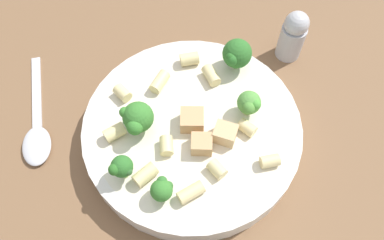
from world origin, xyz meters
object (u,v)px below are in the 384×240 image
(broccoli_floret_2, at_px, (122,168))
(chicken_chunk_2, at_px, (225,134))
(rigatoni_4, at_px, (189,59))
(pasta_bowl, at_px, (192,129))
(broccoli_floret_0, at_px, (137,118))
(pepper_shaker, at_px, (293,35))
(rigatoni_8, at_px, (145,175))
(rigatoni_10, at_px, (115,132))
(rigatoni_1, at_px, (217,169))
(broccoli_floret_4, at_px, (162,189))
(rigatoni_7, at_px, (166,146))
(rigatoni_5, at_px, (191,192))
(rigatoni_3, at_px, (160,82))
(broccoli_floret_3, at_px, (236,54))
(rigatoni_6, at_px, (270,161))
(spoon, at_px, (37,130))
(broccoli_floret_1, at_px, (249,104))
(rigatoni_9, at_px, (211,75))
(chicken_chunk_1, at_px, (192,119))
(chicken_chunk_0, at_px, (202,144))
(rigatoni_2, at_px, (123,93))

(broccoli_floret_2, relative_size, chicken_chunk_2, 1.35)
(rigatoni_4, bearing_deg, pasta_bowl, 141.34)
(broccoli_floret_0, relative_size, pepper_shaker, 0.55)
(rigatoni_8, distance_m, rigatoni_10, 0.07)
(rigatoni_1, xyz_separation_m, rigatoni_4, (0.14, -0.08, 0.00))
(broccoli_floret_4, bearing_deg, rigatoni_4, -49.54)
(rigatoni_7, bearing_deg, rigatoni_5, 166.15)
(broccoli_floret_2, distance_m, rigatoni_3, 0.13)
(broccoli_floret_3, relative_size, broccoli_floret_4, 1.52)
(broccoli_floret_2, height_order, rigatoni_6, broccoli_floret_2)
(rigatoni_6, xyz_separation_m, spoon, (0.23, 0.18, -0.04))
(broccoli_floret_1, relative_size, rigatoni_10, 1.46)
(rigatoni_1, xyz_separation_m, rigatoni_5, (-0.00, 0.04, -0.00))
(rigatoni_4, relative_size, rigatoni_9, 0.87)
(broccoli_floret_3, distance_m, chicken_chunk_1, 0.10)
(chicken_chunk_0, bearing_deg, rigatoni_9, -48.59)
(rigatoni_1, distance_m, rigatoni_5, 0.04)
(broccoli_floret_0, bearing_deg, rigatoni_10, 67.58)
(broccoli_floret_3, relative_size, chicken_chunk_1, 1.62)
(rigatoni_6, xyz_separation_m, chicken_chunk_2, (0.06, 0.02, 0.00))
(rigatoni_4, xyz_separation_m, rigatoni_7, (-0.08, 0.10, -0.00))
(broccoli_floret_1, distance_m, rigatoni_3, 0.12)
(rigatoni_2, relative_size, spoon, 0.12)
(broccoli_floret_2, distance_m, rigatoni_8, 0.03)
(rigatoni_10, bearing_deg, rigatoni_7, -146.40)
(rigatoni_9, xyz_separation_m, chicken_chunk_0, (-0.07, 0.08, 0.00))
(rigatoni_2, relative_size, rigatoni_5, 0.71)
(broccoli_floret_0, relative_size, broccoli_floret_1, 1.20)
(rigatoni_1, relative_size, chicken_chunk_0, 0.83)
(rigatoni_5, relative_size, rigatoni_8, 1.10)
(broccoli_floret_0, height_order, broccoli_floret_2, broccoli_floret_0)
(rigatoni_1, distance_m, chicken_chunk_1, 0.07)
(rigatoni_10, height_order, chicken_chunk_2, chicken_chunk_2)
(broccoli_floret_3, relative_size, rigatoni_2, 2.17)
(rigatoni_2, xyz_separation_m, rigatoni_3, (-0.02, -0.05, 0.00))
(rigatoni_8, relative_size, spoon, 0.16)
(pasta_bowl, distance_m, rigatoni_7, 0.05)
(pasta_bowl, relative_size, chicken_chunk_0, 11.01)
(rigatoni_4, distance_m, rigatoni_5, 0.18)
(broccoli_floret_1, xyz_separation_m, broccoli_floret_2, (0.03, 0.16, 0.00))
(rigatoni_4, bearing_deg, rigatoni_3, 93.13)
(rigatoni_5, relative_size, chicken_chunk_1, 1.05)
(pasta_bowl, bearing_deg, rigatoni_2, 24.34)
(broccoli_floret_1, height_order, pepper_shaker, pepper_shaker)
(rigatoni_1, relative_size, pepper_shaker, 0.26)
(broccoli_floret_4, height_order, chicken_chunk_1, broccoli_floret_4)
(broccoli_floret_0, distance_m, broccoli_floret_1, 0.13)
(broccoli_floret_2, bearing_deg, broccoli_floret_3, -81.25)
(rigatoni_3, height_order, chicken_chunk_0, chicken_chunk_0)
(rigatoni_9, bearing_deg, rigatoni_2, 62.98)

